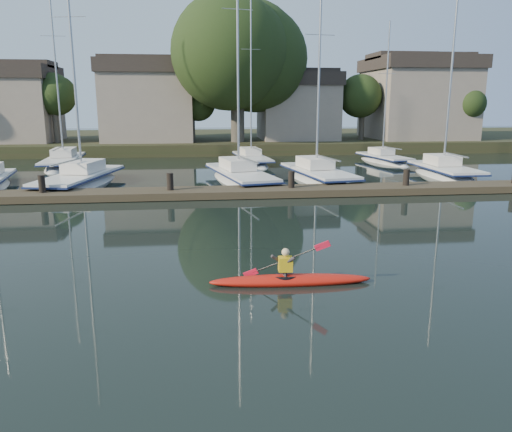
{
  "coord_description": "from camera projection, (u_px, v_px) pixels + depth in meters",
  "views": [
    {
      "loc": [
        -1.62,
        -10.34,
        4.62
      ],
      "look_at": [
        0.09,
        4.34,
        1.2
      ],
      "focal_mm": 35.0,
      "sensor_mm": 36.0,
      "label": 1
    }
  ],
  "objects": [
    {
      "name": "ground",
      "position": [
        274.0,
        311.0,
        11.23
      ],
      "size": [
        160.0,
        160.0,
        0.0
      ],
      "primitive_type": "plane",
      "color": "black",
      "rests_on": "ground"
    },
    {
      "name": "kayak",
      "position": [
        290.0,
        278.0,
        12.85
      ],
      "size": [
        4.23,
        0.98,
        1.35
      ],
      "rotation": [
        0.0,
        0.0,
        -0.04
      ],
      "color": "red",
      "rests_on": "ground"
    },
    {
      "name": "dock",
      "position": [
        232.0,
        192.0,
        24.73
      ],
      "size": [
        34.0,
        2.0,
        1.8
      ],
      "color": "#453A27",
      "rests_on": "ground"
    },
    {
      "name": "sailboat_1",
      "position": [
        81.0,
        189.0,
        27.88
      ],
      "size": [
        4.23,
        9.7,
        15.41
      ],
      "rotation": [
        0.0,
        0.0,
        -0.21
      ],
      "color": "silver",
      "rests_on": "ground"
    },
    {
      "name": "sailboat_2",
      "position": [
        240.0,
        185.0,
        29.13
      ],
      "size": [
        4.26,
        10.14,
        16.35
      ],
      "rotation": [
        0.0,
        0.0,
        0.2
      ],
      "color": "silver",
      "rests_on": "ground"
    },
    {
      "name": "sailboat_3",
      "position": [
        318.0,
        184.0,
        29.62
      ],
      "size": [
        3.67,
        9.14,
        14.32
      ],
      "rotation": [
        0.0,
        0.0,
        0.15
      ],
      "color": "silver",
      "rests_on": "ground"
    },
    {
      "name": "sailboat_4",
      "position": [
        444.0,
        180.0,
        31.16
      ],
      "size": [
        2.35,
        7.71,
        13.08
      ],
      "rotation": [
        0.0,
        0.0,
        -0.01
      ],
      "color": "silver",
      "rests_on": "ground"
    },
    {
      "name": "sailboat_5",
      "position": [
        64.0,
        169.0,
        36.27
      ],
      "size": [
        2.84,
        9.48,
        15.48
      ],
      "rotation": [
        0.0,
        0.0,
        0.07
      ],
      "color": "silver",
      "rests_on": "ground"
    },
    {
      "name": "sailboat_6",
      "position": [
        252.0,
        165.0,
        38.32
      ],
      "size": [
        2.71,
        9.11,
        14.26
      ],
      "rotation": [
        0.0,
        0.0,
        0.09
      ],
      "color": "silver",
      "rests_on": "ground"
    },
    {
      "name": "sailboat_7",
      "position": [
        383.0,
        164.0,
        38.53
      ],
      "size": [
        2.98,
        7.34,
        11.5
      ],
      "rotation": [
        0.0,
        0.0,
        0.16
      ],
      "color": "silver",
      "rests_on": "ground"
    },
    {
      "name": "shore",
      "position": [
        229.0,
        115.0,
        49.67
      ],
      "size": [
        90.0,
        25.25,
        12.75
      ],
      "color": "#262F17",
      "rests_on": "ground"
    }
  ]
}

